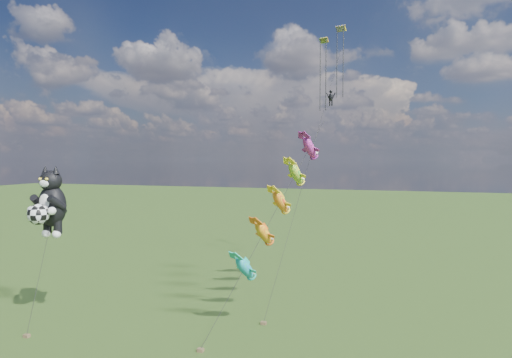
% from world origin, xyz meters
% --- Properties ---
extents(ground, '(300.00, 300.00, 0.00)m').
position_xyz_m(ground, '(0.00, 0.00, 0.00)').
color(ground, '#1A370D').
extents(cat_kite_rig, '(2.43, 4.13, 11.71)m').
position_xyz_m(cat_kite_rig, '(3.51, -0.64, 9.01)').
color(cat_kite_rig, brown).
rests_on(cat_kite_rig, ground).
extents(fish_windsock_rig, '(5.61, 15.03, 15.68)m').
position_xyz_m(fish_windsock_rig, '(19.20, 6.62, 8.81)').
color(fish_windsock_rig, brown).
rests_on(fish_windsock_rig, ground).
extents(parafoil_rig, '(4.22, 17.28, 26.34)m').
position_xyz_m(parafoil_rig, '(21.37, 18.33, 19.77)').
color(parafoil_rig, brown).
rests_on(parafoil_rig, ground).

